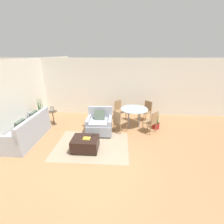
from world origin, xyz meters
TOP-DOWN VIEW (x-y plane):
  - ground_plane at (0.00, 0.00)m, footprint 20.00×20.00m
  - wall_back at (0.00, 3.56)m, footprint 12.00×0.06m
  - wall_left at (-3.23, 1.50)m, footprint 0.06×12.00m
  - area_rug at (-0.32, 0.60)m, footprint 2.46×1.85m
  - couch at (-2.66, 0.81)m, footprint 0.88×1.99m
  - armchair at (-0.17, 1.51)m, footprint 0.97×0.89m
  - ottoman at (-0.47, 0.33)m, footprint 0.83×0.65m
  - book_stack at (-0.41, 0.30)m, footprint 0.23×0.18m
  - tv_remote_primary at (-0.25, 0.51)m, footprint 0.15×0.14m
  - potted_plant at (-2.85, 2.19)m, footprint 0.42×0.42m
  - side_table at (-2.29, 2.11)m, footprint 0.38×0.38m
  - picture_frame at (-2.29, 2.11)m, footprint 0.16×0.07m
  - dining_table at (1.20, 2.23)m, footprint 1.15×1.15m
  - dining_chair_near_left at (0.57, 1.59)m, footprint 0.59×0.59m
  - dining_chair_near_right at (1.84, 1.59)m, footprint 0.59×0.59m
  - dining_chair_far_left at (0.57, 2.86)m, footprint 0.59×0.59m
  - dining_chair_far_right at (1.84, 2.86)m, footprint 0.59×0.59m
  - potted_plant_small at (2.11, 2.01)m, footprint 0.30×0.30m

SIDE VIEW (x-z plane):
  - ground_plane at x=0.00m, z-range 0.00..0.00m
  - area_rug at x=-0.32m, z-range 0.00..0.01m
  - potted_plant_small at x=2.11m, z-range -0.20..0.59m
  - ottoman at x=-0.47m, z-range 0.02..0.45m
  - potted_plant at x=-2.85m, z-range -0.37..0.92m
  - couch at x=-2.66m, z-range -0.15..0.79m
  - armchair at x=-0.17m, z-range -0.11..0.87m
  - side_table at x=-2.29m, z-range 0.12..0.73m
  - tv_remote_primary at x=-0.25m, z-range 0.43..0.44m
  - book_stack at x=-0.41m, z-range 0.43..0.46m
  - dining_chair_near_left at x=0.57m, z-range 0.07..0.97m
  - dining_chair_near_right at x=1.84m, z-range 0.07..0.97m
  - dining_chair_far_left at x=0.57m, z-range 0.07..0.97m
  - dining_chair_far_right at x=1.84m, z-range 0.07..0.97m
  - dining_table at x=1.20m, z-range 0.30..1.07m
  - picture_frame at x=-2.29m, z-range 0.61..0.82m
  - wall_back at x=0.00m, z-range 0.00..2.75m
  - wall_left at x=-3.23m, z-range 0.00..2.75m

